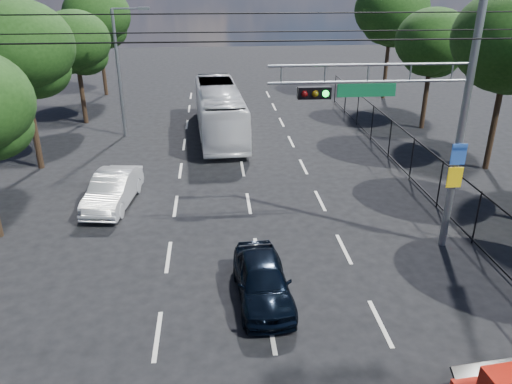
{
  "coord_description": "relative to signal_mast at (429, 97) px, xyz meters",
  "views": [
    {
      "loc": [
        -1.34,
        -6.64,
        8.74
      ],
      "look_at": [
        -0.15,
        6.79,
        2.8
      ],
      "focal_mm": 35.0,
      "sensor_mm": 36.0,
      "label": 1
    }
  ],
  "objects": [
    {
      "name": "lane_markings",
      "position": [
        -5.28,
        6.01,
        -5.24
      ],
      "size": [
        6.12,
        38.0,
        0.01
      ],
      "color": "beige",
      "rests_on": "ground"
    },
    {
      "name": "signal_mast",
      "position": [
        0.0,
        0.0,
        0.0
      ],
      "size": [
        6.43,
        0.39,
        9.5
      ],
      "color": "slate",
      "rests_on": "ground"
    },
    {
      "name": "streetlight_left",
      "position": [
        -11.62,
        14.01,
        -1.3
      ],
      "size": [
        2.09,
        0.22,
        7.08
      ],
      "color": "slate",
      "rests_on": "ground"
    },
    {
      "name": "utility_wires",
      "position": [
        -5.28,
        0.84,
        1.99
      ],
      "size": [
        22.0,
        5.04,
        0.74
      ],
      "color": "black",
      "rests_on": "ground"
    },
    {
      "name": "fence_right",
      "position": [
        2.32,
        4.18,
        -4.21
      ],
      "size": [
        0.06,
        34.03,
        2.0
      ],
      "color": "black",
      "rests_on": "ground"
    },
    {
      "name": "tree_right_c",
      "position": [
        6.53,
        7.03,
        0.49
      ],
      "size": [
        5.1,
        5.1,
        8.29
      ],
      "color": "black",
      "rests_on": "ground"
    },
    {
      "name": "tree_right_d",
      "position": [
        6.13,
        14.03,
        -0.39
      ],
      "size": [
        4.32,
        4.32,
        7.02
      ],
      "color": "black",
      "rests_on": "ground"
    },
    {
      "name": "tree_right_e",
      "position": [
        6.33,
        22.03,
        0.69
      ],
      "size": [
        5.28,
        5.28,
        8.58
      ],
      "color": "black",
      "rests_on": "ground"
    },
    {
      "name": "tree_left_c",
      "position": [
        -15.07,
        9.03,
        0.15
      ],
      "size": [
        4.8,
        4.8,
        7.8
      ],
      "color": "black",
      "rests_on": "ground"
    },
    {
      "name": "tree_left_d",
      "position": [
        -14.67,
        17.03,
        -0.52
      ],
      "size": [
        4.2,
        4.2,
        6.83
      ],
      "color": "black",
      "rests_on": "ground"
    },
    {
      "name": "tree_left_e",
      "position": [
        -14.87,
        25.03,
        0.29
      ],
      "size": [
        4.92,
        4.92,
        7.99
      ],
      "color": "black",
      "rests_on": "ground"
    },
    {
      "name": "navy_hatchback",
      "position": [
        -5.37,
        -2.6,
        -4.6
      ],
      "size": [
        1.7,
        3.83,
        1.28
      ],
      "primitive_type": "imported",
      "rotation": [
        0.0,
        0.0,
        0.05
      ],
      "color": "black",
      "rests_on": "ground"
    },
    {
      "name": "white_bus",
      "position": [
        -6.26,
        13.8,
        -3.82
      ],
      "size": [
        2.97,
        10.34,
        2.85
      ],
      "primitive_type": "imported",
      "rotation": [
        0.0,
        0.0,
        0.06
      ],
      "color": "silver",
      "rests_on": "ground"
    },
    {
      "name": "white_van",
      "position": [
        -10.78,
        4.34,
        -4.56
      ],
      "size": [
        2.0,
        4.29,
        1.36
      ],
      "primitive_type": "imported",
      "rotation": [
        0.0,
        0.0,
        -0.14
      ],
      "color": "silver",
      "rests_on": "ground"
    }
  ]
}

